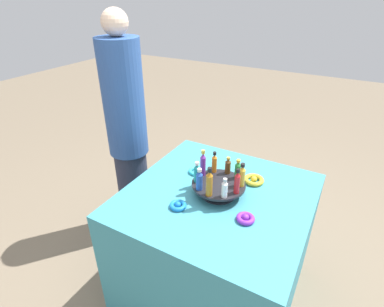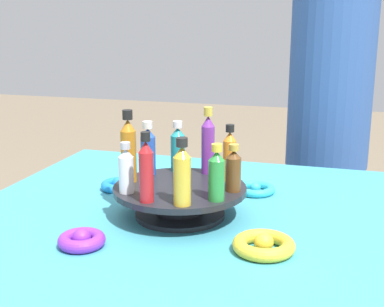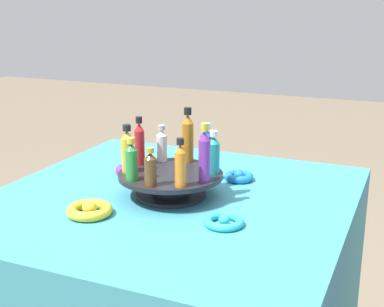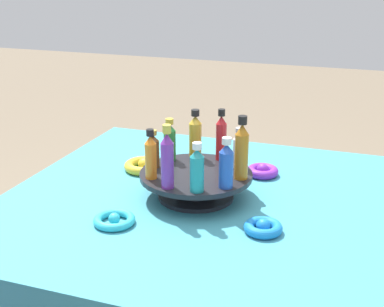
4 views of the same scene
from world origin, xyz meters
name	(u,v)px [view 2 (image 2 of 4)]	position (x,y,z in m)	size (l,w,h in m)	color
display_stand	(180,197)	(0.00, 0.00, 0.80)	(0.28, 0.28, 0.07)	black
bottle_clear	(126,170)	(-0.07, 0.09, 0.87)	(0.03, 0.03, 0.10)	silver
bottle_red	(146,170)	(-0.11, 0.03, 0.89)	(0.03, 0.03, 0.13)	#B21E23
bottle_gold	(182,174)	(-0.11, -0.04, 0.88)	(0.03, 0.03, 0.13)	gold
bottle_green	(217,175)	(-0.06, -0.09, 0.88)	(0.03, 0.03, 0.11)	#288438
bottle_brown	(234,169)	(0.00, -0.11, 0.87)	(0.03, 0.03, 0.10)	brown
bottle_orange	(230,155)	(0.07, -0.09, 0.88)	(0.03, 0.03, 0.12)	orange
bottle_purple	(208,143)	(0.11, -0.03, 0.89)	(0.03, 0.03, 0.15)	#702D93
bottle_teal	(178,148)	(0.11, 0.04, 0.88)	(0.03, 0.03, 0.11)	teal
bottle_blue	(148,150)	(0.06, 0.09, 0.88)	(0.03, 0.03, 0.12)	#234CAD
bottle_amber	(128,150)	(0.00, 0.11, 0.90)	(0.03, 0.03, 0.15)	#AD6B19
ribbon_bow_blue	(118,185)	(0.12, 0.20, 0.77)	(0.08, 0.08, 0.03)	blue
ribbon_bow_purple	(82,240)	(-0.20, 0.12, 0.77)	(0.09, 0.09, 0.03)	purple
ribbon_bow_gold	(264,245)	(-0.12, -0.20, 0.77)	(0.11, 0.11, 0.03)	gold
ribbon_bow_teal	(255,189)	(0.20, -0.12, 0.77)	(0.09, 0.09, 0.03)	#2DB7CC
person_figure	(328,125)	(0.82, -0.26, 0.81)	(0.27, 0.27, 1.60)	#282D42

